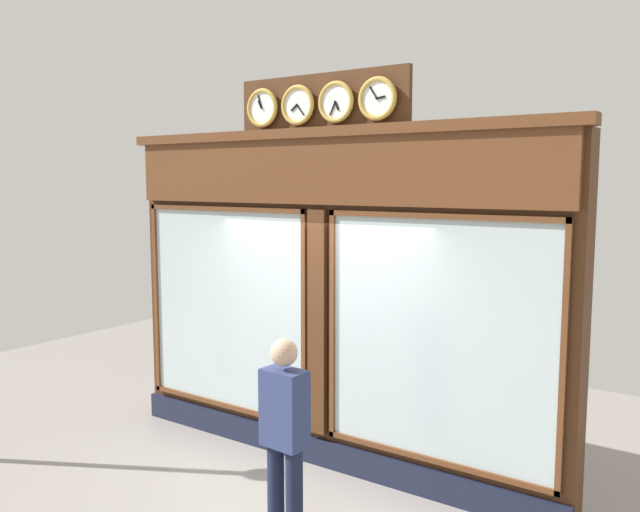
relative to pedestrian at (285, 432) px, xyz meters
name	(u,v)px	position (x,y,z in m)	size (l,w,h in m)	color
shop_facade	(327,295)	(0.62, -1.51, 0.82)	(5.14, 0.42, 3.95)	#4C2B16
pedestrian	(285,432)	(0.00, 0.00, 0.00)	(0.38, 0.25, 1.69)	#191E38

